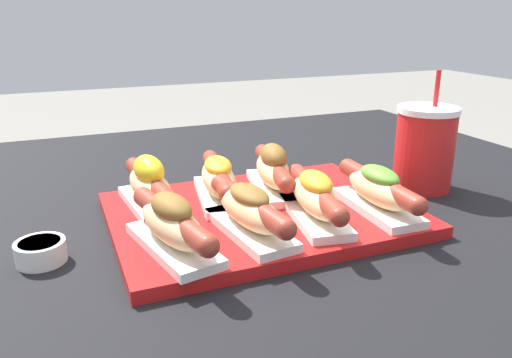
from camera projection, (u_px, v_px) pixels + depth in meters
serving_tray at (261, 214)px, 0.74m from camera, size 0.43×0.32×0.02m
hot_dog_0 at (172, 224)px, 0.60m from camera, size 0.09×0.20×0.07m
hot_dog_1 at (249, 210)px, 0.65m from camera, size 0.08×0.20×0.07m
hot_dog_2 at (315, 197)px, 0.69m from camera, size 0.09×0.20×0.07m
hot_dog_3 at (378, 189)px, 0.72m from camera, size 0.07×0.20×0.07m
hot_dog_4 at (150, 185)px, 0.73m from camera, size 0.07×0.20×0.08m
hot_dog_5 at (218, 179)px, 0.76m from camera, size 0.09×0.20×0.07m
hot_dog_6 at (273, 170)px, 0.80m from camera, size 0.09×0.20×0.08m
sauce_bowl at (41, 250)px, 0.61m from camera, size 0.06×0.06×0.03m
drink_cup at (424, 148)px, 0.85m from camera, size 0.10×0.10×0.20m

